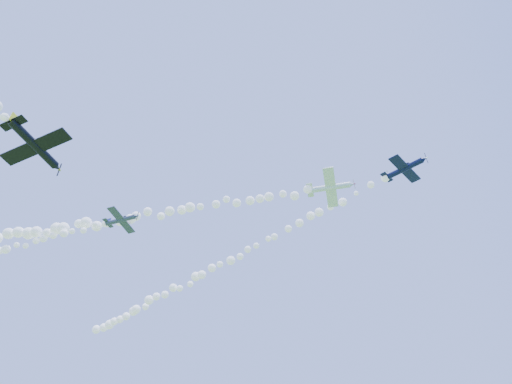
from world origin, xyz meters
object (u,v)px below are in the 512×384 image
at_px(plane_white, 330,187).
at_px(plane_black, 36,146).
at_px(plane_grey, 122,220).
at_px(plane_navy, 405,169).

bearing_deg(plane_white, plane_black, -135.97).
relative_size(plane_white, plane_grey, 1.22).
distance_m(plane_white, plane_grey, 35.19).
xyz_separation_m(plane_white, plane_grey, (-33.98, -9.01, -1.72)).
bearing_deg(plane_white, plane_grey, -177.72).
bearing_deg(plane_grey, plane_navy, 7.88).
bearing_deg(plane_black, plane_white, -36.41).
distance_m(plane_navy, plane_black, 51.50).
height_order(plane_white, plane_grey, plane_white).
relative_size(plane_white, plane_navy, 1.05).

